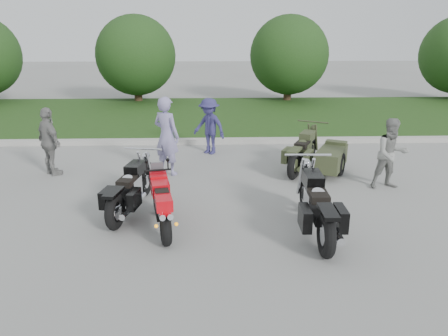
{
  "coord_description": "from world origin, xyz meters",
  "views": [
    {
      "loc": [
        0.31,
        -7.05,
        3.43
      ],
      "look_at": [
        0.58,
        1.06,
        0.8
      ],
      "focal_mm": 35.0,
      "sensor_mm": 36.0,
      "label": 1
    }
  ],
  "objects_px": {
    "person_denim": "(209,126)",
    "cruiser_left": "(130,191)",
    "sportbike_red": "(162,203)",
    "person_grey": "(391,154)",
    "cruiser_sidecar": "(319,156)",
    "cruiser_right": "(317,207)",
    "person_back": "(49,142)",
    "person_stripe": "(167,136)"
  },
  "relations": [
    {
      "from": "sportbike_red",
      "to": "cruiser_left",
      "type": "relative_size",
      "value": 0.8
    },
    {
      "from": "person_back",
      "to": "cruiser_right",
      "type": "bearing_deg",
      "value": -165.24
    },
    {
      "from": "cruiser_right",
      "to": "person_back",
      "type": "distance_m",
      "value": 6.59
    },
    {
      "from": "cruiser_left",
      "to": "cruiser_sidecar",
      "type": "bearing_deg",
      "value": 39.62
    },
    {
      "from": "cruiser_left",
      "to": "person_denim",
      "type": "height_order",
      "value": "person_denim"
    },
    {
      "from": "sportbike_red",
      "to": "person_grey",
      "type": "bearing_deg",
      "value": 11.04
    },
    {
      "from": "person_denim",
      "to": "person_stripe",
      "type": "bearing_deg",
      "value": -83.63
    },
    {
      "from": "person_stripe",
      "to": "person_back",
      "type": "relative_size",
      "value": 1.15
    },
    {
      "from": "person_back",
      "to": "sportbike_red",
      "type": "bearing_deg",
      "value": 179.29
    },
    {
      "from": "cruiser_right",
      "to": "cruiser_sidecar",
      "type": "bearing_deg",
      "value": 77.53
    },
    {
      "from": "person_back",
      "to": "cruiser_left",
      "type": "bearing_deg",
      "value": 179.61
    },
    {
      "from": "cruiser_left",
      "to": "sportbike_red",
      "type": "bearing_deg",
      "value": -36.72
    },
    {
      "from": "person_grey",
      "to": "sportbike_red",
      "type": "bearing_deg",
      "value": -163.59
    },
    {
      "from": "cruiser_left",
      "to": "person_back",
      "type": "bearing_deg",
      "value": 144.6
    },
    {
      "from": "cruiser_sidecar",
      "to": "cruiser_right",
      "type": "bearing_deg",
      "value": -77.58
    },
    {
      "from": "sportbike_red",
      "to": "person_grey",
      "type": "xyz_separation_m",
      "value": [
        4.81,
        1.95,
        0.27
      ]
    },
    {
      "from": "cruiser_left",
      "to": "cruiser_sidecar",
      "type": "distance_m",
      "value": 4.79
    },
    {
      "from": "cruiser_left",
      "to": "person_denim",
      "type": "bearing_deg",
      "value": 80.56
    },
    {
      "from": "sportbike_red",
      "to": "person_stripe",
      "type": "xyz_separation_m",
      "value": [
        -0.18,
        3.12,
        0.44
      ]
    },
    {
      "from": "cruiser_left",
      "to": "cruiser_right",
      "type": "bearing_deg",
      "value": -5.96
    },
    {
      "from": "cruiser_right",
      "to": "person_denim",
      "type": "xyz_separation_m",
      "value": [
        -1.83,
        5.14,
        0.29
      ]
    },
    {
      "from": "cruiser_right",
      "to": "person_grey",
      "type": "bearing_deg",
      "value": 47.72
    },
    {
      "from": "cruiser_left",
      "to": "person_stripe",
      "type": "bearing_deg",
      "value": 88.75
    },
    {
      "from": "person_back",
      "to": "person_stripe",
      "type": "bearing_deg",
      "value": -134.63
    },
    {
      "from": "cruiser_right",
      "to": "person_denim",
      "type": "bearing_deg",
      "value": 111.43
    },
    {
      "from": "cruiser_left",
      "to": "person_stripe",
      "type": "distance_m",
      "value": 2.47
    },
    {
      "from": "person_stripe",
      "to": "person_grey",
      "type": "bearing_deg",
      "value": -159.93
    },
    {
      "from": "cruiser_sidecar",
      "to": "person_stripe",
      "type": "distance_m",
      "value": 3.73
    },
    {
      "from": "person_grey",
      "to": "person_denim",
      "type": "bearing_deg",
      "value": 137.94
    },
    {
      "from": "sportbike_red",
      "to": "cruiser_left",
      "type": "xyz_separation_m",
      "value": [
        -0.69,
        0.75,
        -0.06
      ]
    },
    {
      "from": "person_denim",
      "to": "person_back",
      "type": "height_order",
      "value": "person_back"
    },
    {
      "from": "cruiser_right",
      "to": "cruiser_sidecar",
      "type": "distance_m",
      "value": 3.43
    },
    {
      "from": "person_denim",
      "to": "cruiser_left",
      "type": "bearing_deg",
      "value": -73.91
    },
    {
      "from": "cruiser_sidecar",
      "to": "cruiser_left",
      "type": "bearing_deg",
      "value": -124.45
    },
    {
      "from": "sportbike_red",
      "to": "person_back",
      "type": "xyz_separation_m",
      "value": [
        -2.97,
        3.14,
        0.31
      ]
    },
    {
      "from": "sportbike_red",
      "to": "person_denim",
      "type": "height_order",
      "value": "person_denim"
    },
    {
      "from": "cruiser_right",
      "to": "person_denim",
      "type": "height_order",
      "value": "person_denim"
    },
    {
      "from": "person_stripe",
      "to": "person_grey",
      "type": "relative_size",
      "value": 1.21
    },
    {
      "from": "person_stripe",
      "to": "person_back",
      "type": "xyz_separation_m",
      "value": [
        -2.79,
        0.02,
        -0.12
      ]
    },
    {
      "from": "cruiser_sidecar",
      "to": "person_stripe",
      "type": "xyz_separation_m",
      "value": [
        -3.69,
        0.06,
        0.52
      ]
    },
    {
      "from": "cruiser_sidecar",
      "to": "person_stripe",
      "type": "height_order",
      "value": "person_stripe"
    },
    {
      "from": "person_grey",
      "to": "person_back",
      "type": "height_order",
      "value": "person_back"
    }
  ]
}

